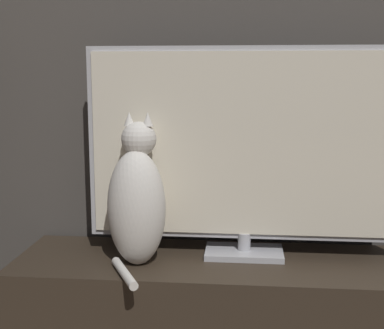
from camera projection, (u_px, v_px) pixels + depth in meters
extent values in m
cube|color=#47423D|center=(240.00, 22.00, 1.93)|extent=(4.80, 0.05, 2.60)
cube|color=#33281E|center=(235.00, 328.00, 1.85)|extent=(1.51, 0.43, 0.49)
cube|color=#B7B7BC|center=(244.00, 252.00, 1.86)|extent=(0.27, 0.16, 0.02)
cylinder|color=#B7B7BC|center=(244.00, 241.00, 1.86)|extent=(0.04, 0.04, 0.06)
cube|color=#B7B7BC|center=(246.00, 144.00, 1.81)|extent=(1.08, 0.02, 0.66)
cube|color=silver|center=(246.00, 145.00, 1.79)|extent=(1.05, 0.01, 0.62)
ellipsoid|color=silver|center=(137.00, 208.00, 1.75)|extent=(0.21, 0.20, 0.38)
ellipsoid|color=olive|center=(143.00, 209.00, 1.81)|extent=(0.11, 0.07, 0.21)
sphere|color=silver|center=(139.00, 139.00, 1.74)|extent=(0.13, 0.13, 0.12)
cone|color=silver|center=(129.00, 119.00, 1.74)|extent=(0.04, 0.04, 0.04)
cone|color=silver|center=(148.00, 119.00, 1.73)|extent=(0.04, 0.04, 0.04)
cylinder|color=silver|center=(124.00, 273.00, 1.66)|extent=(0.13, 0.22, 0.03)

